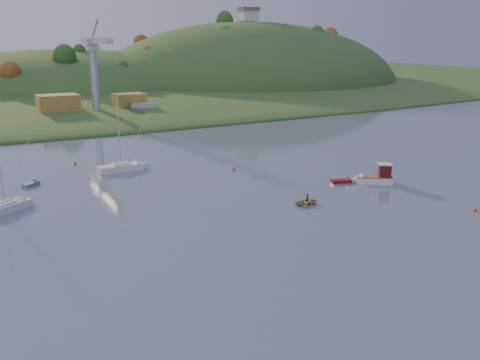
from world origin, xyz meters
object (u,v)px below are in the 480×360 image
fishing_boat (371,177)px  sailboat_near (5,207)px  sailboat_far (121,167)px  red_tender (345,181)px  grey_dinghy (34,183)px  canoe (307,202)px

fishing_boat → sailboat_near: (-53.59, 12.48, -0.25)m
sailboat_far → red_tender: (29.60, -25.28, -0.45)m
sailboat_far → fishing_boat: bearing=-42.5°
grey_dinghy → red_tender: bearing=-64.4°
fishing_boat → grey_dinghy: fishing_boat is taller
sailboat_far → canoe: (17.21, -31.92, -0.37)m
sailboat_near → sailboat_far: bearing=1.7°
fishing_boat → red_tender: size_ratio=1.66×
red_tender → grey_dinghy: bearing=167.6°
sailboat_near → canoe: sailboat_near is taller
fishing_boat → sailboat_far: bearing=-6.4°
fishing_boat → sailboat_far: sailboat_far is taller
grey_dinghy → sailboat_near: bearing=-150.6°
sailboat_far → red_tender: bearing=-43.2°
fishing_boat → red_tender: bearing=0.5°
canoe → red_tender: bearing=-59.3°
fishing_boat → sailboat_near: 55.03m
fishing_boat → red_tender: 4.18m
sailboat_near → red_tender: sailboat_near is taller
fishing_boat → grey_dinghy: bearing=5.6°
grey_dinghy → sailboat_far: bearing=-28.5°
sailboat_far → red_tender: size_ratio=2.74×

